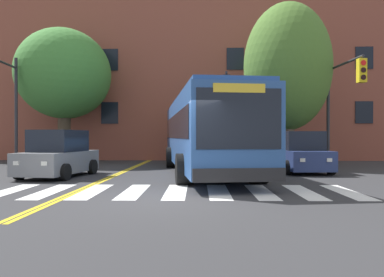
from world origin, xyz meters
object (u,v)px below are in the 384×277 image
city_bus (204,132)px  traffic_light_far_corner (5,92)px  traffic_light_near_corner (341,93)px  traffic_light_overhead (226,102)px  street_tree_curbside_small (64,75)px  car_navy_far_lane (300,153)px  street_tree_curbside_large (287,67)px  car_grey_near_lane (59,155)px

city_bus → traffic_light_far_corner: (-9.68, 1.83, 1.97)m
city_bus → traffic_light_near_corner: 6.90m
traffic_light_far_corner → traffic_light_overhead: (10.76, 0.99, -0.44)m
traffic_light_overhead → street_tree_curbside_small: (-9.37, 2.95, 1.93)m
city_bus → car_navy_far_lane: (4.15, 0.48, -0.93)m
city_bus → street_tree_curbside_large: (4.28, 3.60, 3.40)m
traffic_light_far_corner → city_bus: bearing=-10.7°
car_grey_near_lane → traffic_light_far_corner: bearing=138.3°
car_grey_near_lane → street_tree_curbside_small: bearing=109.5°
city_bus → street_tree_curbside_small: bearing=145.2°
traffic_light_far_corner → street_tree_curbside_large: bearing=7.2°
traffic_light_far_corner → street_tree_curbside_large: size_ratio=0.66×
traffic_light_near_corner → street_tree_curbside_large: bearing=139.6°
car_grey_near_lane → street_tree_curbside_large: size_ratio=0.46×
car_grey_near_lane → traffic_light_near_corner: traffic_light_near_corner is taller
street_tree_curbside_small → traffic_light_far_corner: bearing=-109.4°
car_grey_near_lane → car_navy_far_lane: car_grey_near_lane is taller
car_navy_far_lane → street_tree_curbside_small: bearing=157.0°
car_grey_near_lane → traffic_light_near_corner: 12.83m
traffic_light_near_corner → traffic_light_overhead: bearing=169.1°
car_grey_near_lane → traffic_light_near_corner: size_ratio=0.74×
city_bus → traffic_light_overhead: size_ratio=2.63×
traffic_light_far_corner → street_tree_curbside_large: 14.14m
city_bus → traffic_light_far_corner: size_ratio=2.26×
car_navy_far_lane → traffic_light_far_corner: bearing=174.4°
car_navy_far_lane → traffic_light_overhead: (-3.07, 2.34, 2.46)m
street_tree_curbside_small → traffic_light_overhead: bearing=-17.5°
car_navy_far_lane → street_tree_curbside_large: bearing=87.7°
street_tree_curbside_large → street_tree_curbside_small: 12.75m
city_bus → traffic_light_far_corner: 10.05m
traffic_light_far_corner → street_tree_curbside_small: (1.39, 3.94, 1.49)m
car_grey_near_lane → street_tree_curbside_small: 9.13m
street_tree_curbside_large → city_bus: bearing=-139.9°
car_grey_near_lane → city_bus: bearing=17.7°
traffic_light_far_corner → car_grey_near_lane: bearing=-41.7°
traffic_light_overhead → street_tree_curbside_large: street_tree_curbside_large is taller
city_bus → street_tree_curbside_large: 6.54m
city_bus → traffic_light_far_corner: traffic_light_far_corner is taller
car_grey_near_lane → traffic_light_overhead: 8.48m
traffic_light_near_corner → traffic_light_overhead: 5.43m
car_navy_far_lane → traffic_light_near_corner: bearing=30.3°
street_tree_curbside_small → street_tree_curbside_large: bearing=-9.8°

